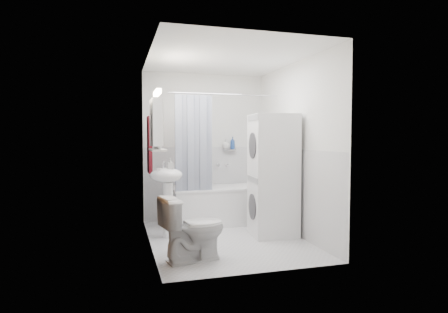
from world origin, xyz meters
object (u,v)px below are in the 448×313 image
object	(u,v)px
sink	(167,186)
washer_dryer	(273,175)
toilet	(193,229)
bathtub	(220,203)

from	to	relation	value
sink	washer_dryer	size ratio (longest dim) A/B	0.62
sink	toilet	bearing A→B (deg)	-81.08
bathtub	toilet	distance (m)	1.82
sink	washer_dryer	bearing A→B (deg)	-10.77
washer_dryer	toilet	distance (m)	1.55
washer_dryer	bathtub	bearing A→B (deg)	125.34
toilet	bathtub	bearing A→B (deg)	-36.48
bathtub	sink	size ratio (longest dim) A/B	1.46
sink	toilet	world-z (taller)	sink
bathtub	sink	distance (m)	1.17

